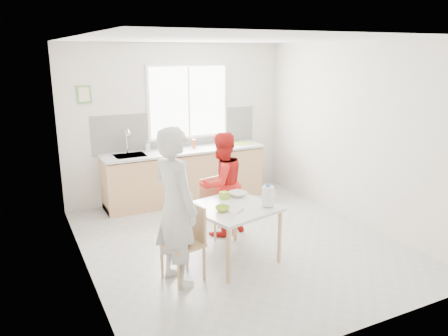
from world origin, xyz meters
The scene contains 21 objects.
ground centered at (0.00, 0.00, 0.00)m, with size 4.50×4.50×0.00m, color #B7B7B2.
room_shell centered at (0.00, 0.00, 1.64)m, with size 4.50×4.50×4.50m.
window centered at (0.20, 2.23, 1.70)m, with size 1.50×0.06×1.30m.
backsplash centered at (0.00, 2.24, 1.23)m, with size 3.00×0.02×0.65m, color white.
picture_frame centered at (-1.55, 2.23, 1.90)m, with size 0.22×0.03×0.28m.
kitchen_counter centered at (0.00, 1.95, 0.42)m, with size 2.84×0.64×1.37m.
dining_table centered at (-0.32, -0.44, 0.65)m, with size 1.12×1.12×0.72m.
chair_left centered at (-0.98, -0.59, 0.49)m, with size 0.49×0.49×0.88m.
chair_far centered at (-0.16, 0.43, 0.45)m, with size 0.45×0.45×0.81m.
person_white centered at (-1.12, -0.63, 0.90)m, with size 0.66×0.43×1.80m, color silver.
person_red centered at (-0.06, 0.38, 0.74)m, with size 0.72×0.56×1.48m, color red.
bowl_green centered at (-0.50, -0.53, 0.75)m, with size 0.18×0.18×0.05m, color #9ABC2B.
bowl_white centered at (-0.08, -0.13, 0.75)m, with size 0.23×0.23×0.06m, color white.
milk_jug centered at (0.06, -0.64, 0.86)m, with size 0.20×0.15×0.26m.
green_box centered at (-0.28, -0.14, 0.77)m, with size 0.10×0.10×0.09m, color #99C92E.
spoon centered at (-0.35, -0.67, 0.73)m, with size 0.01×0.01×0.16m, color #A5A5AA.
cutting_board centered at (1.10, 1.94, 0.93)m, with size 0.35×0.25×0.01m, color #9EC42D.
wine_bottle_a centered at (-0.06, 2.06, 1.08)m, with size 0.07×0.07×0.32m, color black.
wine_bottle_b centered at (-0.19, 2.11, 1.07)m, with size 0.07×0.07×0.30m, color black.
jar_amber centered at (0.18, 1.95, 1.00)m, with size 0.06×0.06×0.16m, color brown.
soap_bottle centered at (-0.60, 2.12, 1.01)m, with size 0.08×0.08×0.18m, color #999999.
Camera 1 is at (-2.66, -4.90, 2.56)m, focal length 35.00 mm.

